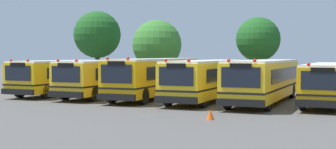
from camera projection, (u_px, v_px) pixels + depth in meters
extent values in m
plane|color=#514F4C|center=(182.00, 99.00, 30.33)|extent=(160.00, 160.00, 0.00)
cube|color=yellow|center=(62.00, 76.00, 33.78)|extent=(2.75, 9.25, 2.03)
cube|color=white|center=(62.00, 61.00, 33.74)|extent=(2.69, 9.07, 0.12)
cube|color=black|center=(17.00, 92.00, 29.57)|extent=(2.59, 0.22, 0.36)
cube|color=black|center=(18.00, 73.00, 29.57)|extent=(2.08, 0.11, 0.98)
cube|color=black|center=(79.00, 72.00, 33.51)|extent=(0.21, 7.17, 0.73)
cube|color=black|center=(51.00, 71.00, 34.57)|extent=(0.21, 7.17, 0.73)
cube|color=black|center=(62.00, 81.00, 33.80)|extent=(2.78, 9.34, 0.10)
sphere|color=red|center=(28.00, 61.00, 29.40)|extent=(0.18, 0.18, 0.18)
sphere|color=red|center=(11.00, 60.00, 29.97)|extent=(0.18, 0.18, 0.18)
cube|color=black|center=(17.00, 65.00, 29.53)|extent=(1.14, 0.11, 0.24)
cylinder|color=black|center=(46.00, 91.00, 30.45)|extent=(0.30, 1.01, 1.00)
cylinder|color=black|center=(20.00, 90.00, 31.37)|extent=(0.30, 1.01, 1.00)
cylinder|color=black|center=(97.00, 86.00, 35.90)|extent=(0.30, 1.01, 1.00)
cylinder|color=black|center=(73.00, 85.00, 36.83)|extent=(0.30, 1.01, 1.00)
cube|color=yellow|center=(108.00, 77.00, 32.16)|extent=(2.57, 9.76, 2.05)
cube|color=white|center=(108.00, 61.00, 32.11)|extent=(2.52, 9.56, 0.12)
cube|color=black|center=(65.00, 94.00, 27.69)|extent=(2.50, 0.19, 0.36)
cube|color=black|center=(66.00, 74.00, 27.68)|extent=(2.01, 0.09, 0.98)
cube|color=black|center=(126.00, 72.00, 31.92)|extent=(0.13, 7.59, 0.74)
cube|color=black|center=(95.00, 72.00, 32.92)|extent=(0.13, 7.59, 0.74)
cube|color=black|center=(108.00, 83.00, 32.18)|extent=(2.60, 9.85, 0.10)
sphere|color=red|center=(76.00, 61.00, 27.53)|extent=(0.18, 0.18, 0.18)
sphere|color=red|center=(58.00, 61.00, 28.07)|extent=(0.18, 0.18, 0.18)
cube|color=black|center=(65.00, 65.00, 27.65)|extent=(1.10, 0.09, 0.24)
cylinder|color=black|center=(94.00, 94.00, 28.59)|extent=(0.29, 1.00, 1.00)
cylinder|color=black|center=(65.00, 93.00, 29.47)|extent=(0.29, 1.00, 1.00)
cylinder|color=black|center=(142.00, 87.00, 34.56)|extent=(0.29, 1.00, 1.00)
cylinder|color=black|center=(117.00, 86.00, 35.44)|extent=(0.29, 1.00, 1.00)
cube|color=#EAA80C|center=(155.00, 77.00, 31.08)|extent=(2.61, 11.13, 2.19)
cube|color=white|center=(155.00, 59.00, 31.03)|extent=(2.55, 10.91, 0.12)
cube|color=black|center=(116.00, 97.00, 25.91)|extent=(2.41, 0.21, 0.36)
cube|color=black|center=(116.00, 74.00, 25.90)|extent=(1.93, 0.10, 1.05)
cube|color=black|center=(174.00, 71.00, 30.90)|extent=(0.24, 8.64, 0.79)
cube|color=black|center=(141.00, 71.00, 31.78)|extent=(0.24, 8.64, 0.79)
cube|color=black|center=(155.00, 83.00, 31.09)|extent=(2.63, 11.24, 0.10)
sphere|color=red|center=(128.00, 59.00, 25.78)|extent=(0.18, 0.18, 0.18)
sphere|color=red|center=(107.00, 59.00, 26.26)|extent=(0.18, 0.18, 0.18)
cube|color=black|center=(116.00, 63.00, 25.86)|extent=(1.06, 0.10, 0.24)
cylinder|color=black|center=(144.00, 96.00, 26.89)|extent=(0.30, 1.01, 1.00)
cylinder|color=black|center=(112.00, 95.00, 27.66)|extent=(0.30, 1.01, 1.00)
cylinder|color=black|center=(188.00, 87.00, 34.20)|extent=(0.30, 1.01, 1.00)
cylinder|color=black|center=(162.00, 87.00, 34.97)|extent=(0.30, 1.01, 1.00)
cube|color=yellow|center=(208.00, 79.00, 29.30)|extent=(2.43, 10.80, 2.09)
cube|color=white|center=(208.00, 61.00, 29.25)|extent=(2.38, 10.58, 0.12)
cube|color=black|center=(176.00, 100.00, 24.32)|extent=(2.43, 0.17, 0.36)
cube|color=black|center=(176.00, 76.00, 24.32)|extent=(1.95, 0.07, 1.00)
cube|color=black|center=(228.00, 74.00, 29.08)|extent=(0.08, 8.41, 0.75)
cube|color=black|center=(192.00, 73.00, 30.04)|extent=(0.08, 8.41, 0.75)
cube|color=black|center=(208.00, 85.00, 29.32)|extent=(2.46, 10.90, 0.10)
sphere|color=red|center=(189.00, 61.00, 24.18)|extent=(0.18, 0.18, 0.18)
sphere|color=red|center=(166.00, 61.00, 24.69)|extent=(0.18, 0.18, 0.18)
cube|color=black|center=(176.00, 66.00, 24.28)|extent=(1.07, 0.09, 0.24)
cylinder|color=black|center=(204.00, 99.00, 25.26)|extent=(0.29, 1.00, 1.00)
cylinder|color=black|center=(168.00, 97.00, 26.09)|extent=(0.29, 1.00, 1.00)
cylinder|color=black|center=(239.00, 89.00, 32.22)|extent=(0.29, 1.00, 1.00)
cylinder|color=black|center=(210.00, 88.00, 33.05)|extent=(0.29, 1.00, 1.00)
cube|color=yellow|center=(264.00, 80.00, 27.92)|extent=(2.55, 11.13, 2.12)
cube|color=white|center=(264.00, 61.00, 27.87)|extent=(2.50, 10.91, 0.12)
cube|color=black|center=(240.00, 103.00, 22.82)|extent=(2.46, 0.19, 0.36)
cube|color=black|center=(241.00, 77.00, 22.81)|extent=(1.98, 0.08, 1.02)
cube|color=black|center=(286.00, 74.00, 27.69)|extent=(0.15, 8.66, 0.76)
cube|color=black|center=(246.00, 73.00, 28.67)|extent=(0.15, 8.66, 0.76)
cube|color=black|center=(264.00, 87.00, 27.94)|extent=(2.57, 11.24, 0.10)
sphere|color=red|center=(255.00, 61.00, 22.66)|extent=(0.18, 0.18, 0.18)
sphere|color=red|center=(229.00, 60.00, 23.20)|extent=(0.18, 0.18, 0.18)
cube|color=black|center=(241.00, 66.00, 22.78)|extent=(1.08, 0.09, 0.24)
cylinder|color=black|center=(268.00, 102.00, 23.74)|extent=(0.29, 1.00, 1.00)
cylinder|color=black|center=(228.00, 100.00, 24.59)|extent=(0.29, 1.00, 1.00)
cylinder|color=black|center=(292.00, 91.00, 30.96)|extent=(0.29, 1.00, 1.00)
cylinder|color=black|center=(260.00, 90.00, 31.82)|extent=(0.29, 1.00, 1.00)
cube|color=#EAA80C|center=(331.00, 82.00, 26.88)|extent=(2.64, 10.00, 1.92)
cube|color=white|center=(331.00, 65.00, 26.83)|extent=(2.59, 9.80, 0.12)
cube|color=black|center=(322.00, 104.00, 22.30)|extent=(2.52, 0.20, 0.36)
cube|color=black|center=(322.00, 81.00, 22.30)|extent=(2.02, 0.10, 0.92)
cube|color=black|center=(309.00, 76.00, 27.65)|extent=(0.18, 7.77, 0.69)
cube|color=black|center=(331.00, 89.00, 26.89)|extent=(2.67, 10.10, 0.10)
sphere|color=red|center=(309.00, 64.00, 22.70)|extent=(0.18, 0.18, 0.18)
cube|color=black|center=(323.00, 70.00, 22.27)|extent=(1.11, 0.10, 0.24)
cylinder|color=black|center=(303.00, 101.00, 24.09)|extent=(0.30, 1.00, 1.00)
cylinder|color=black|center=(317.00, 92.00, 30.26)|extent=(0.30, 1.00, 1.00)
cylinder|color=#4C3823|center=(97.00, 68.00, 45.98)|extent=(0.47, 0.47, 3.16)
sphere|color=#1E561E|center=(97.00, 35.00, 45.83)|extent=(4.68, 4.68, 4.68)
sphere|color=#1E561E|center=(102.00, 31.00, 45.53)|extent=(2.90, 2.90, 2.90)
cylinder|color=#4C3823|center=(157.00, 75.00, 41.30)|extent=(0.40, 0.40, 2.17)
sphere|color=#387A2D|center=(157.00, 45.00, 41.18)|extent=(4.41, 4.41, 4.41)
sphere|color=#387A2D|center=(150.00, 41.00, 41.25)|extent=(2.58, 2.58, 2.58)
cylinder|color=#4C3823|center=(258.00, 73.00, 37.41)|extent=(0.45, 0.45, 2.83)
sphere|color=#1E561E|center=(258.00, 39.00, 37.29)|extent=(3.58, 3.58, 3.58)
sphere|color=#1E561E|center=(251.00, 35.00, 37.76)|extent=(2.03, 2.03, 2.03)
cone|color=#EA5914|center=(210.00, 114.00, 20.63)|extent=(0.37, 0.37, 0.49)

